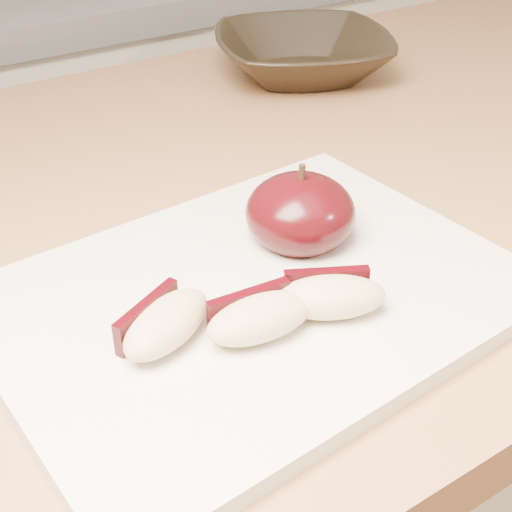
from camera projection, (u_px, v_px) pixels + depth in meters
cutting_board at (256, 297)px, 0.46m from camera, size 0.34×0.26×0.01m
apple_half at (300, 213)px, 0.49m from camera, size 0.09×0.09×0.06m
apple_wedge_a at (164, 323)px, 0.41m from camera, size 0.07×0.06×0.02m
apple_wedge_b at (259, 317)px, 0.41m from camera, size 0.07×0.04×0.02m
apple_wedge_c at (330, 296)px, 0.43m from camera, size 0.07×0.06×0.02m
bowl at (303, 54)px, 0.80m from camera, size 0.25×0.25×0.05m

